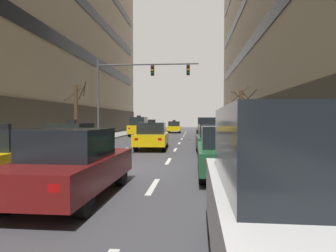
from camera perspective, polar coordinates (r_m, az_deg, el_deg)
name	(u,v)px	position (r m, az deg, el deg)	size (l,w,h in m)	color
ground_plane	(122,168)	(11.63, -9.03, -8.20)	(120.00, 120.00, 0.00)	#424247
sidewalk_right	(292,169)	(11.86, 23.43, -7.76)	(3.10, 80.00, 0.14)	gray
lane_stripe_l1_s3	(43,184)	(9.46, -23.56, -10.48)	(0.16, 2.00, 0.01)	silver
lane_stripe_l1_s4	(98,160)	(13.99, -13.62, -6.59)	(0.16, 2.00, 0.01)	silver
lane_stripe_l1_s5	(124,149)	(18.76, -8.70, -4.56)	(0.16, 2.00, 0.01)	silver
lane_stripe_l1_s6	(139,143)	(23.62, -5.80, -3.34)	(0.16, 2.00, 0.01)	silver
lane_stripe_l1_s7	(148,139)	(28.53, -3.90, -2.53)	(0.16, 2.00, 0.01)	silver
lane_stripe_l1_s8	(155,136)	(33.47, -2.56, -1.96)	(0.16, 2.00, 0.01)	silver
lane_stripe_l1_s9	(160,134)	(38.43, -1.56, -1.53)	(0.16, 2.00, 0.01)	silver
lane_stripe_l1_s10	(164,132)	(43.39, -0.80, -1.21)	(0.16, 2.00, 0.01)	silver
lane_stripe_l2_s3	(153,186)	(8.42, -2.97, -11.84)	(0.16, 2.00, 0.01)	silver
lane_stripe_l2_s4	(168,161)	(13.31, 0.08, -6.96)	(0.16, 2.00, 0.01)	silver
lane_stripe_l2_s5	(175,150)	(18.26, 1.46, -4.70)	(0.16, 2.00, 0.01)	silver
lane_stripe_l2_s6	(179,143)	(23.23, 2.24, -3.41)	(0.16, 2.00, 0.01)	silver
lane_stripe_l2_s7	(182,139)	(28.21, 2.75, -2.57)	(0.16, 2.00, 0.01)	silver
lane_stripe_l2_s8	(184,136)	(33.19, 3.11, -1.99)	(0.16, 2.00, 0.01)	silver
lane_stripe_l2_s9	(185,134)	(38.18, 3.37, -1.55)	(0.16, 2.00, 0.01)	silver
lane_stripe_l2_s10	(186,132)	(43.18, 3.57, -1.22)	(0.16, 2.00, 0.01)	silver
taxi_driving_0	(152,136)	(18.51, -3.19, -2.00)	(2.12, 4.67, 1.91)	black
taxi_driving_1	(7,154)	(10.89, -29.35, -4.79)	(1.88, 4.32, 1.78)	black
taxi_driving_2	(174,127)	(41.00, 1.22, -0.23)	(1.94, 4.41, 1.82)	black
taxi_driving_3	(139,127)	(32.90, -5.79, -0.14)	(1.97, 4.53, 2.36)	black
taxi_driving_4	(73,140)	(15.59, -18.36, -2.68)	(1.98, 4.62, 1.91)	black
car_driving_5	(148,128)	(37.98, -4.01, -0.33)	(1.96, 4.52, 1.68)	black
car_driving_6	(72,164)	(7.44, -18.41, -7.14)	(1.94, 4.54, 1.69)	black
car_parked_0	(292,199)	(3.59, 23.38, -13.22)	(1.84, 4.28, 2.06)	black
car_parked_1	(226,151)	(9.97, 11.44, -4.96)	(1.91, 4.52, 1.69)	black
car_parked_2	(214,139)	(16.03, 9.04, -2.64)	(1.96, 4.47, 1.66)	black
car_parked_3	(208,131)	(22.53, 7.90, -0.96)	(1.81, 4.28, 2.07)	black
traffic_signal_0	(131,82)	(24.81, -7.34, 8.57)	(8.64, 0.35, 6.97)	#4C4C51
street_tree_0	(242,115)	(21.20, 14.38, 2.14)	(1.92, 2.04, 4.26)	#4C3823
street_tree_2	(76,112)	(23.21, -17.72, 2.68)	(1.83, 1.24, 4.66)	#4C3823
pedestrian_0	(236,129)	(27.71, 13.34, -0.54)	(0.44, 0.36, 1.56)	black
pedestrian_1	(274,133)	(17.09, 20.29, -1.38)	(0.34, 0.47, 1.72)	black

